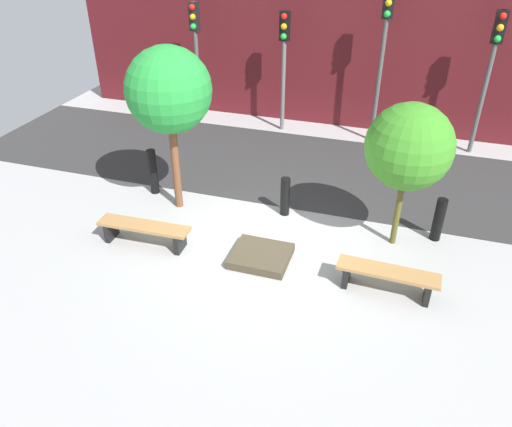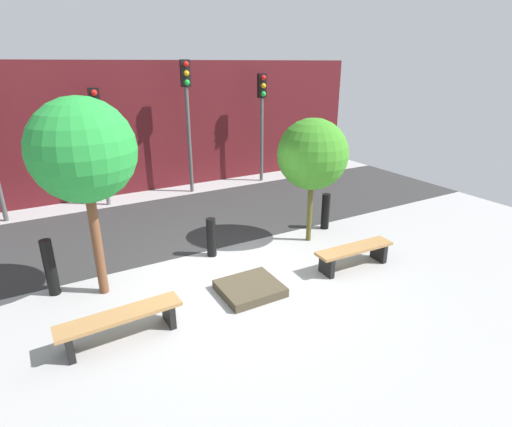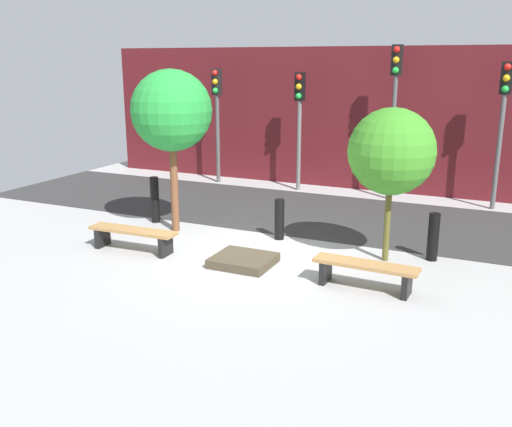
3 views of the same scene
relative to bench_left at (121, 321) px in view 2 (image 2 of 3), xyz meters
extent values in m
plane|color=#9D9D9D|center=(2.36, 0.76, -0.33)|extent=(18.00, 18.00, 0.00)
cube|color=#2F2F2F|center=(2.36, 4.26, -0.33)|extent=(18.00, 4.12, 0.01)
cube|color=#511419|center=(2.36, 7.68, 1.71)|extent=(16.20, 0.50, 4.09)
cube|color=black|center=(-0.75, -0.03, -0.13)|extent=(0.11, 0.41, 0.40)
cube|color=black|center=(0.75, 0.03, -0.13)|extent=(0.11, 0.41, 0.40)
cube|color=#9E7242|center=(0.00, 0.00, 0.09)|extent=(1.88, 0.47, 0.06)
cube|color=black|center=(4.02, 0.02, -0.13)|extent=(0.11, 0.41, 0.40)
cube|color=black|center=(5.41, -0.02, -0.13)|extent=(0.11, 0.41, 0.40)
cube|color=#9E7242|center=(4.71, 0.00, 0.10)|extent=(1.76, 0.47, 0.06)
cube|color=#443B2B|center=(2.36, 0.20, -0.25)|extent=(1.09, 0.98, 0.17)
cylinder|color=brown|center=(0.00, 1.56, 0.76)|extent=(0.17, 0.17, 2.19)
sphere|color=green|center=(0.00, 1.56, 2.34)|extent=(1.74, 1.74, 1.74)
cylinder|color=#4F4A1E|center=(4.71, 1.56, 0.50)|extent=(0.12, 0.12, 1.66)
sphere|color=#398523|center=(4.71, 1.56, 1.77)|extent=(1.60, 1.60, 1.60)
cylinder|color=black|center=(-0.81, 1.95, 0.21)|extent=(0.20, 0.20, 1.08)
cylinder|color=black|center=(2.36, 1.95, 0.11)|extent=(0.21, 0.21, 0.87)
cylinder|color=black|center=(5.52, 1.95, 0.13)|extent=(0.21, 0.21, 0.92)
cylinder|color=slate|center=(1.02, 6.63, 1.36)|extent=(0.12, 0.12, 3.38)
cube|color=black|center=(1.02, 6.63, 2.65)|extent=(0.28, 0.16, 0.78)
sphere|color=red|center=(1.02, 6.52, 2.91)|extent=(0.17, 0.17, 0.17)
sphere|color=orange|center=(1.02, 6.52, 2.65)|extent=(0.17, 0.17, 0.17)
sphere|color=green|center=(1.02, 6.52, 2.39)|extent=(0.17, 0.17, 0.17)
cylinder|color=#4D4D4D|center=(3.69, 6.63, 1.72)|extent=(0.12, 0.12, 4.10)
cube|color=black|center=(3.69, 6.63, 3.38)|extent=(0.28, 0.16, 0.78)
sphere|color=red|center=(3.69, 6.52, 3.64)|extent=(0.17, 0.17, 0.17)
sphere|color=orange|center=(3.69, 6.52, 3.38)|extent=(0.17, 0.17, 0.17)
sphere|color=green|center=(3.69, 6.52, 3.12)|extent=(0.17, 0.17, 0.17)
cylinder|color=#515151|center=(6.36, 6.63, 1.51)|extent=(0.12, 0.12, 3.68)
cube|color=black|center=(6.36, 6.63, 2.96)|extent=(0.28, 0.16, 0.78)
sphere|color=red|center=(6.36, 6.52, 3.22)|extent=(0.17, 0.17, 0.17)
sphere|color=orange|center=(6.36, 6.52, 2.96)|extent=(0.17, 0.17, 0.17)
sphere|color=green|center=(6.36, 6.52, 2.70)|extent=(0.17, 0.17, 0.17)
camera|label=1|loc=(4.60, -7.12, 5.49)|focal=35.00mm
camera|label=2|loc=(-0.73, -5.45, 3.68)|focal=28.00mm
camera|label=3|loc=(6.79, -8.84, 3.38)|focal=40.00mm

